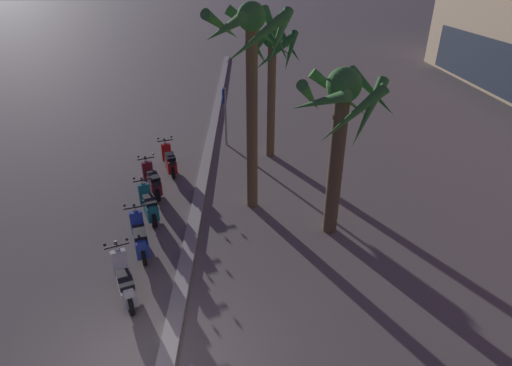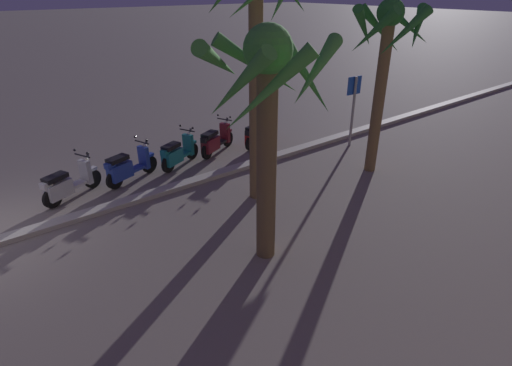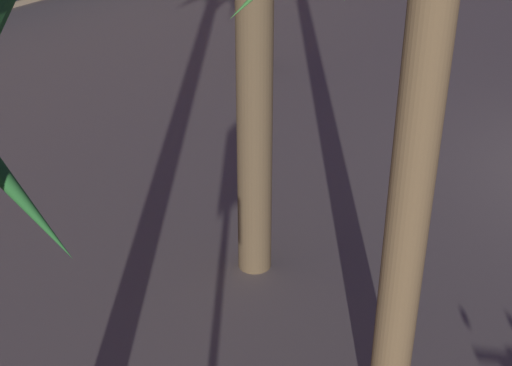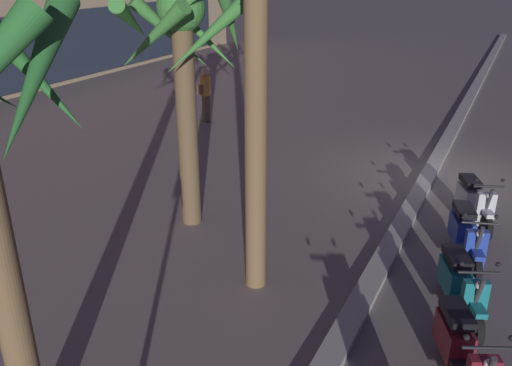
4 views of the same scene
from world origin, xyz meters
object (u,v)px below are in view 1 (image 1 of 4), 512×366
object	(u,v)px
scooter_teal_mid_front	(149,205)
palm_tree_by_mall_entrance	(341,117)
crossing_sign	(225,110)
scooter_blue_far_back	(140,238)
scooter_silver_last_in_row	(125,282)
palm_tree_far_corner	(252,61)
scooter_red_lead_nearest	(169,161)
palm_tree_near_sign	(272,62)
scooter_maroon_mid_centre	(152,181)

from	to	relation	value
scooter_teal_mid_front	palm_tree_by_mall_entrance	size ratio (longest dim) A/B	0.35
crossing_sign	palm_tree_by_mall_entrance	bearing A→B (deg)	26.50
scooter_blue_far_back	scooter_silver_last_in_row	world-z (taller)	same
crossing_sign	palm_tree_far_corner	bearing A→B (deg)	11.67
crossing_sign	palm_tree_by_mall_entrance	size ratio (longest dim) A/B	0.53
scooter_red_lead_nearest	palm_tree_far_corner	xyz separation A→B (m)	(2.40, 2.95, 3.99)
palm_tree_far_corner	scooter_teal_mid_front	bearing A→B (deg)	-77.24
scooter_blue_far_back	palm_tree_near_sign	xyz separation A→B (m)	(-6.19, 3.71, 3.16)
scooter_red_lead_nearest	scooter_blue_far_back	size ratio (longest dim) A/B	0.97
scooter_silver_last_in_row	scooter_maroon_mid_centre	bearing A→B (deg)	-175.83
scooter_maroon_mid_centre	palm_tree_by_mall_entrance	world-z (taller)	palm_tree_by_mall_entrance
scooter_teal_mid_front	palm_tree_near_sign	world-z (taller)	palm_tree_near_sign
scooter_teal_mid_front	palm_tree_far_corner	world-z (taller)	palm_tree_far_corner
palm_tree_by_mall_entrance	palm_tree_far_corner	distance (m)	2.81
palm_tree_near_sign	palm_tree_far_corner	bearing A→B (deg)	-11.47
scooter_maroon_mid_centre	scooter_silver_last_in_row	world-z (taller)	same
scooter_maroon_mid_centre	crossing_sign	world-z (taller)	crossing_sign
scooter_blue_far_back	palm_tree_far_corner	world-z (taller)	palm_tree_far_corner
scooter_silver_last_in_row	palm_tree_by_mall_entrance	bearing A→B (deg)	116.59
scooter_red_lead_nearest	scooter_blue_far_back	distance (m)	4.73
crossing_sign	palm_tree_by_mall_entrance	xyz separation A→B (m)	(6.42, 3.20, 1.86)
palm_tree_near_sign	palm_tree_by_mall_entrance	size ratio (longest dim) A/B	1.06
palm_tree_far_corner	palm_tree_by_mall_entrance	bearing A→B (deg)	56.53
scooter_silver_last_in_row	palm_tree_far_corner	bearing A→B (deg)	143.92
scooter_maroon_mid_centre	palm_tree_far_corner	distance (m)	5.20
scooter_blue_far_back	palm_tree_by_mall_entrance	distance (m)	5.94
scooter_maroon_mid_centre	crossing_sign	size ratio (longest dim) A/B	0.71
scooter_blue_far_back	palm_tree_near_sign	bearing A→B (deg)	149.03
scooter_teal_mid_front	palm_tree_far_corner	bearing A→B (deg)	102.76
scooter_silver_last_in_row	palm_tree_by_mall_entrance	distance (m)	6.37
scooter_teal_mid_front	crossing_sign	xyz separation A→B (m)	(-5.68, 2.01, 1.05)
scooter_teal_mid_front	crossing_sign	bearing A→B (deg)	160.48
scooter_red_lead_nearest	scooter_teal_mid_front	size ratio (longest dim) A/B	1.05
scooter_red_lead_nearest	scooter_blue_far_back	xyz separation A→B (m)	(4.73, 0.02, 0.02)
scooter_blue_far_back	scooter_silver_last_in_row	xyz separation A→B (m)	(1.64, 0.04, -0.02)
scooter_silver_last_in_row	palm_tree_near_sign	bearing A→B (deg)	154.85
scooter_maroon_mid_centre	scooter_silver_last_in_row	distance (m)	4.80
palm_tree_near_sign	scooter_silver_last_in_row	bearing A→B (deg)	-25.15
scooter_red_lead_nearest	palm_tree_near_sign	world-z (taller)	palm_tree_near_sign
scooter_red_lead_nearest	palm_tree_by_mall_entrance	bearing A→B (deg)	53.18
scooter_maroon_mid_centre	palm_tree_by_mall_entrance	xyz separation A→B (m)	(2.25, 5.41, 2.91)
scooter_silver_last_in_row	palm_tree_near_sign	xyz separation A→B (m)	(-7.83, 3.68, 3.18)
scooter_blue_far_back	crossing_sign	xyz separation A→B (m)	(-7.32, 1.90, 1.04)
scooter_blue_far_back	scooter_silver_last_in_row	distance (m)	1.64
palm_tree_near_sign	palm_tree_by_mall_entrance	xyz separation A→B (m)	(5.29, 1.39, -0.26)
scooter_red_lead_nearest	palm_tree_far_corner	world-z (taller)	palm_tree_far_corner
scooter_red_lead_nearest	scooter_silver_last_in_row	bearing A→B (deg)	0.52
scooter_silver_last_in_row	palm_tree_far_corner	distance (m)	6.33
crossing_sign	palm_tree_by_mall_entrance	distance (m)	7.42
scooter_blue_far_back	crossing_sign	distance (m)	7.63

